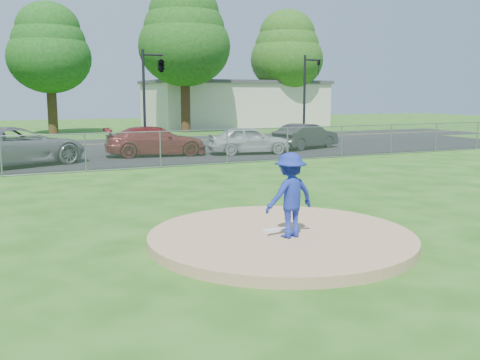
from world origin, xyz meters
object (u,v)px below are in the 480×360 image
(parked_car_darkred, at_px, (156,141))
(parked_car_pearl, at_px, (249,140))
(traffic_signal_right, at_px, (308,89))
(pitcher, at_px, (290,195))
(parked_car_gray, at_px, (16,146))
(commercial_building, at_px, (234,104))
(parked_car_charcoal, at_px, (306,136))
(traffic_signal_center, at_px, (159,67))
(tree_center, at_px, (49,48))
(tree_far_right, at_px, (287,50))
(tree_right, at_px, (184,35))

(parked_car_darkred, xyz_separation_m, parked_car_pearl, (4.55, -1.14, -0.02))
(traffic_signal_right, xyz_separation_m, pitcher, (-14.23, -22.33, -2.33))
(parked_car_gray, relative_size, parked_car_pearl, 1.43)
(parked_car_pearl, bearing_deg, commercial_building, -11.84)
(parked_car_charcoal, bearing_deg, commercial_building, -33.47)
(traffic_signal_center, height_order, traffic_signal_right, same)
(tree_center, bearing_deg, commercial_building, 13.24)
(traffic_signal_right, distance_m, parked_car_charcoal, 7.23)
(traffic_signal_center, height_order, parked_car_darkred, traffic_signal_center)
(traffic_signal_center, xyz_separation_m, traffic_signal_right, (10.27, 0.00, -1.25))
(commercial_building, distance_m, tree_far_right, 7.00)
(traffic_signal_right, bearing_deg, pitcher, -122.52)
(traffic_signal_right, bearing_deg, parked_car_charcoal, -122.11)
(parked_car_gray, height_order, parked_car_charcoal, parked_car_gray)
(commercial_building, height_order, parked_car_charcoal, commercial_building)
(tree_right, bearing_deg, parked_car_pearl, -98.14)
(commercial_building, height_order, tree_far_right, tree_far_right)
(traffic_signal_center, relative_size, pitcher, 3.35)
(pitcher, bearing_deg, tree_right, -113.50)
(traffic_signal_center, relative_size, traffic_signal_right, 1.00)
(tree_far_right, height_order, parked_car_gray, tree_far_right)
(commercial_building, bearing_deg, parked_car_pearl, -112.42)
(pitcher, distance_m, parked_car_darkred, 16.81)
(traffic_signal_right, relative_size, pitcher, 3.35)
(tree_right, xyz_separation_m, pitcher, (-9.00, -32.33, -6.61))
(tree_center, xyz_separation_m, parked_car_charcoal, (11.66, -17.70, -5.77))
(tree_right, height_order, parked_car_pearl, tree_right)
(parked_car_pearl, bearing_deg, pitcher, 167.58)
(tree_right, relative_size, tree_far_right, 1.08)
(traffic_signal_center, relative_size, parked_car_gray, 0.95)
(tree_center, relative_size, tree_far_right, 0.92)
(traffic_signal_right, xyz_separation_m, parked_car_gray, (-18.61, -6.88, -2.53))
(tree_far_right, relative_size, parked_car_charcoal, 2.56)
(tree_center, bearing_deg, traffic_signal_right, -38.22)
(commercial_building, xyz_separation_m, parked_car_darkred, (-13.95, -21.64, -1.43))
(commercial_building, distance_m, tree_center, 17.99)
(parked_car_pearl, distance_m, parked_car_charcoal, 4.21)
(pitcher, relative_size, parked_car_darkred, 0.34)
(tree_far_right, height_order, parked_car_darkred, tree_far_right)
(commercial_building, xyz_separation_m, tree_far_right, (4.00, -3.00, 4.90))
(commercial_building, relative_size, tree_center, 1.67)
(traffic_signal_center, xyz_separation_m, parked_car_darkred, (-1.92, -5.64, -3.88))
(traffic_signal_center, height_order, parked_car_charcoal, traffic_signal_center)
(tree_center, height_order, parked_car_pearl, tree_center)
(tree_center, bearing_deg, pitcher, -88.33)
(parked_car_darkred, bearing_deg, pitcher, -179.74)
(commercial_building, bearing_deg, traffic_signal_right, -96.29)
(tree_far_right, xyz_separation_m, parked_car_gray, (-24.38, -19.88, -6.23))
(parked_car_pearl, bearing_deg, parked_car_charcoal, -64.43)
(tree_far_right, bearing_deg, parked_car_charcoal, -116.54)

